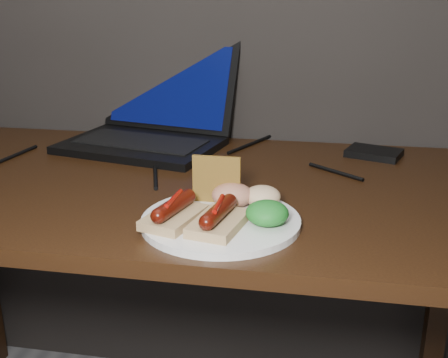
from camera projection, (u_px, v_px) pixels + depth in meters
desk at (158, 219)px, 1.18m from camera, size 1.40×0.70×0.75m
laptop at (152, 122)px, 1.40m from camera, size 0.42×0.40×0.25m
hard_drive at (374, 153)px, 1.30m from camera, size 0.14×0.12×0.02m
desk_cables at (179, 159)px, 1.27m from camera, size 0.81×0.47×0.01m
plate at (221, 221)px, 0.93m from camera, size 0.31×0.31×0.01m
bread_sausage_left at (174, 212)px, 0.91m from camera, size 0.10×0.13×0.04m
bread_sausage_center at (219, 218)px, 0.89m from camera, size 0.09×0.13×0.04m
crispbread at (216, 179)px, 0.98m from camera, size 0.09×0.01×0.08m
salad_greens at (267, 213)px, 0.90m from camera, size 0.07×0.07×0.04m
salsa_mound at (232, 195)px, 0.98m from camera, size 0.07×0.07×0.04m
coleslaw_mound at (262, 196)px, 0.98m from camera, size 0.06×0.06×0.04m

